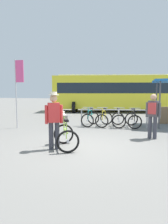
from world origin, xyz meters
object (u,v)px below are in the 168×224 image
object	(u,v)px
racked_bike_white	(118,119)
featured_bicycle	(65,132)
person_with_featured_bike	(54,118)
pedestrian_with_backpack	(153,113)
racked_bike_black	(133,120)
bus_distant	(113,91)
racked_bike_yellow	(104,119)
racked_bike_teal	(90,118)
banner_flag	(18,81)

from	to	relation	value
racked_bike_white	featured_bicycle	bearing A→B (deg)	-108.01
person_with_featured_bike	pedestrian_with_backpack	distance (m)	3.63
racked_bike_black	bus_distant	distance (m)	7.69
featured_bicycle	person_with_featured_bike	bearing A→B (deg)	-126.54
racked_bike_yellow	featured_bicycle	world-z (taller)	featured_bicycle
person_with_featured_bike	racked_bike_yellow	bearing A→B (deg)	78.91
racked_bike_teal	racked_bike_white	bearing A→B (deg)	1.80
racked_bike_teal	banner_flag	world-z (taller)	banner_flag
racked_bike_teal	person_with_featured_bike	size ratio (longest dim) A/B	0.67
racked_bike_teal	featured_bicycle	xyz separation A→B (m)	(0.08, -4.01, 0.12)
racked_bike_teal	person_with_featured_bike	bearing A→B (deg)	-92.01
banner_flag	racked_bike_white	bearing A→B (deg)	19.12
racked_bike_yellow	bus_distant	bearing A→B (deg)	92.77
racked_bike_teal	person_with_featured_bike	distance (m)	4.37
racked_bike_yellow	person_with_featured_bike	xyz separation A→B (m)	(-0.85, -4.35, 0.58)
racked_bike_black	featured_bicycle	bearing A→B (deg)	-116.34
racked_bike_black	bus_distant	xyz separation A→B (m)	(-1.76, 7.35, 1.37)
racked_bike_black	bus_distant	size ratio (longest dim) A/B	0.12
featured_bicycle	person_with_featured_bike	size ratio (longest dim) A/B	0.73
featured_bicycle	pedestrian_with_backpack	distance (m)	3.30
bus_distant	pedestrian_with_backpack	bearing A→B (deg)	-75.67
person_with_featured_bike	banner_flag	world-z (taller)	banner_flag
bus_distant	banner_flag	world-z (taller)	banner_flag
featured_bicycle	bus_distant	world-z (taller)	bus_distant
racked_bike_yellow	banner_flag	world-z (taller)	banner_flag
pedestrian_with_backpack	bus_distant	size ratio (longest dim) A/B	0.16
pedestrian_with_backpack	racked_bike_teal	bearing A→B (deg)	141.77
racked_bike_white	bus_distant	world-z (taller)	bus_distant
person_with_featured_bike	featured_bicycle	bearing A→B (deg)	53.46
racked_bike_teal	banner_flag	distance (m)	3.91
racked_bike_black	banner_flag	size ratio (longest dim) A/B	0.37
pedestrian_with_backpack	racked_bike_yellow	bearing A→B (deg)	133.32
banner_flag	featured_bicycle	bearing A→B (deg)	-38.22
banner_flag	person_with_featured_bike	bearing A→B (deg)	-43.75
pedestrian_with_backpack	banner_flag	xyz separation A→B (m)	(-5.89, 0.69, 1.29)
pedestrian_with_backpack	banner_flag	size ratio (longest dim) A/B	0.51
person_with_featured_bike	bus_distant	size ratio (longest dim) A/B	0.17
racked_bike_white	bus_distant	bearing A→B (deg)	98.16
racked_bike_yellow	bus_distant	size ratio (longest dim) A/B	0.11
racked_bike_white	pedestrian_with_backpack	xyz separation A→B (m)	(1.40, -2.25, 0.57)
racked_bike_yellow	pedestrian_with_backpack	size ratio (longest dim) A/B	0.69
racked_bike_white	featured_bicycle	size ratio (longest dim) A/B	0.95
racked_bike_white	person_with_featured_bike	xyz separation A→B (m)	(-1.55, -4.37, 0.58)
bus_distant	banner_flag	xyz separation A→B (m)	(-3.43, -8.93, 0.49)
racked_bike_white	racked_bike_teal	bearing A→B (deg)	-178.20
racked_bike_teal	pedestrian_with_backpack	size ratio (longest dim) A/B	0.71
racked_bike_yellow	person_with_featured_bike	distance (m)	4.47
racked_bike_black	racked_bike_white	bearing A→B (deg)	-178.20
racked_bike_yellow	featured_bicycle	size ratio (longest dim) A/B	0.90
featured_bicycle	banner_flag	xyz separation A→B (m)	(-3.17, 2.50, 1.74)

